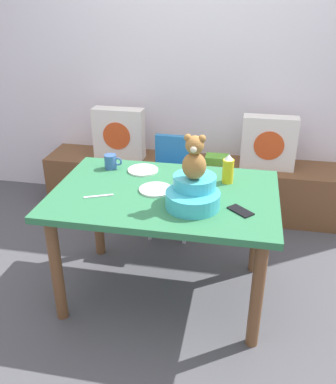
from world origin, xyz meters
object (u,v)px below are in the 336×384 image
Objects in this scene: highchair at (171,174)px; infant_seat_teal at (193,194)px; dining_table at (165,207)px; book_stack at (217,159)px; ketchup_bottle at (228,169)px; dinner_plate_near at (156,189)px; pillow_floral_right at (269,143)px; teddy_bear at (194,158)px; cell_phone at (240,211)px; pillow_floral_left at (119,133)px; coffee_mug at (111,162)px; dinner_plate_far at (143,170)px.

highchair is 2.39× the size of infant_seat_teal.
book_stack is at bearing 79.63° from dining_table.
dinner_plate_near is (-0.41, -0.20, -0.08)m from ketchup_bottle.
dinner_plate_near is (-0.69, -1.16, 0.07)m from pillow_floral_right.
teddy_bear reaches higher than cell_phone.
pillow_floral_left reaches higher than cell_phone.
infant_seat_teal is at bearing 127.39° from cell_phone.
teddy_bear is 0.77m from coffee_mug.
pillow_floral_right is at bearing 73.94° from ketchup_bottle.
dinner_plate_near is at bearing -154.29° from ketchup_bottle.
dinner_plate_near is at bearing 114.59° from cell_phone.
coffee_mug is (-0.61, 0.41, -0.02)m from infant_seat_teal.
dinner_plate_near is (0.05, -0.75, 0.22)m from highchair.
pillow_floral_right is 0.56× the size of highchair.
infant_seat_teal is at bearing -57.51° from pillow_floral_left.
dining_table is at bearing -118.34° from pillow_floral_right.
dining_table is at bearing -7.86° from dinner_plate_near.
teddy_bear is (-0.03, -1.33, 0.52)m from book_stack.
highchair is at bearing 74.11° from cell_phone.
pillow_floral_right reaches higher than dining_table.
highchair reaches higher than dinner_plate_far.
infant_seat_teal is 1.78× the size of ketchup_bottle.
infant_seat_teal is 0.57m from dinner_plate_far.
dinner_plate_near reaches higher than dining_table.
highchair reaches higher than book_stack.
cell_phone reaches higher than dining_table.
highchair is 4.27× the size of ketchup_bottle.
highchair is at bearing 78.57° from dinner_plate_far.
highchair is 6.58× the size of coffee_mug.
book_stack is 1.36m from infant_seat_teal.
ketchup_bottle reaches higher than highchair.
dinner_plate_near is at bearing 149.69° from teddy_bear.
pillow_floral_left is 0.88m from book_stack.
coffee_mug is 0.60× the size of dinner_plate_far.
highchair is 3.95× the size of dinner_plate_near.
dinner_plate_near is (-0.24, 0.14, -0.07)m from infant_seat_teal.
pillow_floral_right is 1.39m from infant_seat_teal.
teddy_bear is at bearing 127.50° from cell_phone.
dining_table is 0.45m from ketchup_bottle.
ketchup_bottle is (0.17, 0.34, 0.02)m from infant_seat_teal.
ketchup_bottle is at bearing 63.85° from infant_seat_teal.
dinner_plate_near is at bearing 172.14° from dining_table.
dinner_plate_far is (-0.56, 0.07, -0.08)m from ketchup_bottle.
ketchup_bottle is at bearing 25.71° from dinner_plate_near.
ketchup_bottle is 0.78m from coffee_mug.
teddy_bear is 1.25× the size of dinner_plate_far.
infant_seat_teal reaches higher than highchair.
pillow_floral_left is at bearing 122.49° from infant_seat_teal.
book_stack is 1.24m from dinner_plate_near.
ketchup_bottle is at bearing 63.89° from teddy_bear.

